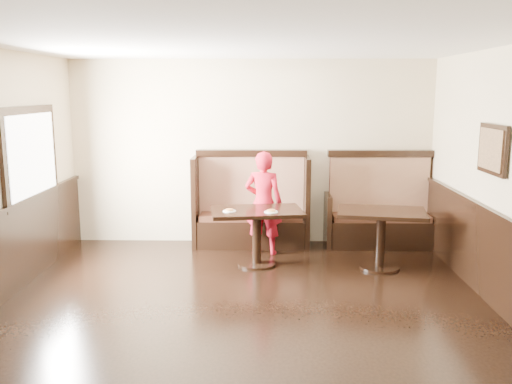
{
  "coord_description": "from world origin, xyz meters",
  "views": [
    {
      "loc": [
        0.23,
        -4.76,
        2.33
      ],
      "look_at": [
        0.09,
        2.35,
        1.0
      ],
      "focal_mm": 38.0,
      "sensor_mm": 36.0,
      "label": 1
    }
  ],
  "objects_px": {
    "booth_main": "(251,211)",
    "table_neighbor": "(381,225)",
    "booth_neighbor": "(379,215)",
    "table_main": "(257,223)",
    "child": "(263,203)"
  },
  "relations": [
    {
      "from": "booth_main",
      "to": "table_neighbor",
      "type": "relative_size",
      "value": 1.41
    },
    {
      "from": "booth_main",
      "to": "booth_neighbor",
      "type": "distance_m",
      "value": 1.95
    },
    {
      "from": "table_main",
      "to": "table_neighbor",
      "type": "distance_m",
      "value": 1.65
    },
    {
      "from": "table_main",
      "to": "child",
      "type": "xyz_separation_m",
      "value": [
        0.09,
        0.54,
        0.16
      ]
    },
    {
      "from": "booth_main",
      "to": "child",
      "type": "distance_m",
      "value": 0.53
    },
    {
      "from": "booth_main",
      "to": "booth_neighbor",
      "type": "bearing_deg",
      "value": -0.05
    },
    {
      "from": "booth_neighbor",
      "to": "child",
      "type": "height_order",
      "value": "child"
    },
    {
      "from": "table_neighbor",
      "to": "child",
      "type": "xyz_separation_m",
      "value": [
        -1.55,
        0.66,
        0.16
      ]
    },
    {
      "from": "table_main",
      "to": "table_neighbor",
      "type": "height_order",
      "value": "table_neighbor"
    },
    {
      "from": "booth_main",
      "to": "table_neighbor",
      "type": "bearing_deg",
      "value": -32.26
    },
    {
      "from": "booth_main",
      "to": "booth_neighbor",
      "type": "height_order",
      "value": "same"
    },
    {
      "from": "booth_neighbor",
      "to": "child",
      "type": "bearing_deg",
      "value": -165.88
    },
    {
      "from": "booth_neighbor",
      "to": "table_neighbor",
      "type": "distance_m",
      "value": 1.12
    },
    {
      "from": "table_main",
      "to": "child",
      "type": "height_order",
      "value": "child"
    },
    {
      "from": "booth_main",
      "to": "table_neighbor",
      "type": "xyz_separation_m",
      "value": [
        1.74,
        -1.1,
        0.06
      ]
    }
  ]
}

